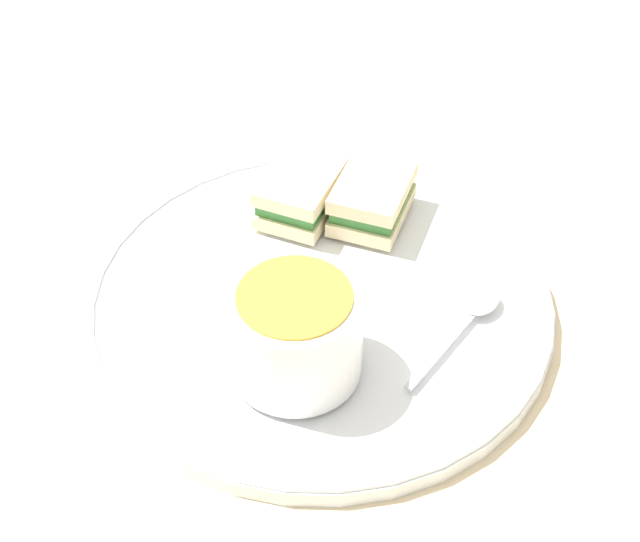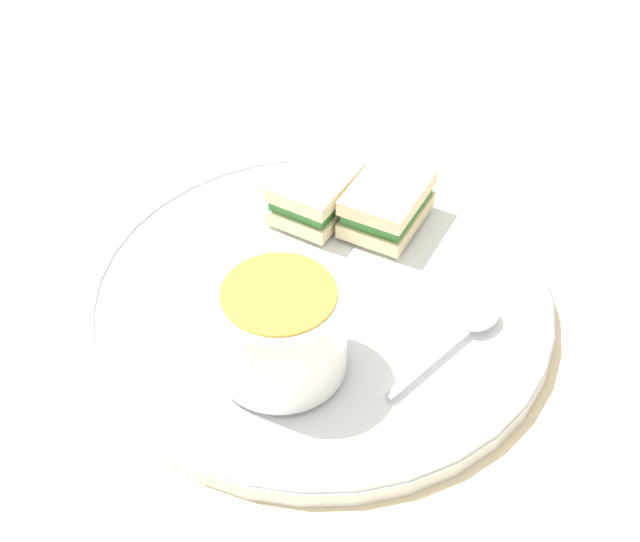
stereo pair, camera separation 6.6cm
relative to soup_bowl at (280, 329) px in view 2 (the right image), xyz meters
The scene contains 6 objects.
ground_plane 0.09m from the soup_bowl, 106.24° to the right, with size 2.40×2.40×0.00m, color beige.
plate 0.09m from the soup_bowl, 106.24° to the right, with size 0.35×0.35×0.02m.
soup_bowl is the anchor object (origin of this frame).
spoon 0.14m from the soup_bowl, 162.16° to the right, with size 0.09×0.10×0.01m.
sandwich_half_near 0.17m from the soup_bowl, 113.91° to the right, with size 0.08×0.09×0.04m.
sandwich_half_far 0.17m from the soup_bowl, 94.29° to the right, with size 0.08×0.09×0.04m.
Camera 2 is at (-0.03, 0.48, 0.49)m, focal length 50.00 mm.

